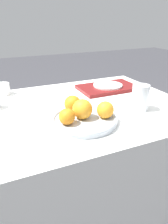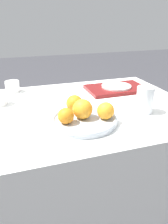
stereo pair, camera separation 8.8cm
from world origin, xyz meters
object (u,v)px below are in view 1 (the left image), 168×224
Objects in this scene: orange_3 at (105,110)px; side_plate at (108,85)px; water_glass at (140,98)px; cup_2 at (3,89)px; orange_1 at (73,104)px; fruit_platter at (84,120)px; orange_0 at (82,109)px; orange_2 at (67,117)px; serving_tray at (108,88)px.

orange_3 is 0.41× the size of side_plate.
water_glass is 0.75m from cup_2.
orange_1 is at bearing 167.43° from water_glass.
cup_2 reaches higher than fruit_platter.
side_plate is (0.32, 0.35, 0.01)m from fruit_platter.
orange_0 is 0.68× the size of water_glass.
orange_3 reaches higher than orange_2.
water_glass is at bearing -93.91° from side_plate.
serving_tray is 0.61m from cup_2.
side_plate is at bearing 42.79° from orange_2.
serving_tray is (0.32, 0.34, -0.05)m from orange_0.
cup_2 is at bearing 120.75° from orange_1.
fruit_platter is 0.05m from orange_0.
water_glass is (0.37, 0.04, 0.01)m from orange_2.
serving_tray is (0.40, 0.37, -0.04)m from orange_2.
orange_2 is 0.38m from water_glass.
water_glass is 0.33m from side_plate.
fruit_platter reaches higher than serving_tray.
orange_0 reaches higher than side_plate.
orange_1 is at bearing 99.24° from fruit_platter.
serving_tray is (0.32, 0.35, -0.00)m from fruit_platter.
orange_0 is at bearing 119.05° from fruit_platter.
water_glass is (0.21, 0.05, 0.01)m from orange_3.
orange_0 is at bearing 16.96° from orange_2.
serving_tray is at bearing 47.92° from fruit_platter.
water_glass is at bearing 5.44° from orange_2.
side_plate is at bearing 46.98° from orange_0.
orange_1 is 1.04× the size of orange_3.
water_glass reaches higher than orange_0.
water_glass is at bearing 3.82° from fruit_platter.
fruit_platter is at bearing -176.18° from water_glass.
orange_0 is 0.57m from cup_2.
orange_2 is 0.90× the size of orange_3.
side_plate is at bearing 38.39° from orange_1.
fruit_platter is 1.58× the size of side_plate.
water_glass reaches higher than fruit_platter.
water_glass reaches higher than orange_1.
water_glass reaches higher than side_plate.
orange_0 is at bearing -82.69° from orange_1.
orange_3 is (0.10, -0.11, -0.00)m from orange_1.
fruit_platter is 2.28× the size of water_glass.
orange_1 is 0.43m from serving_tray.
fruit_platter is 0.10m from orange_3.
orange_3 is at bearing -121.73° from side_plate.
fruit_platter is at bearing 162.56° from orange_3.
side_plate is (0.32, 0.34, -0.04)m from orange_0.
orange_1 is 1.15× the size of orange_2.
orange_1 is at bearing -141.61° from side_plate.
orange_0 is 0.47m from side_plate.
orange_0 is 0.30m from water_glass.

